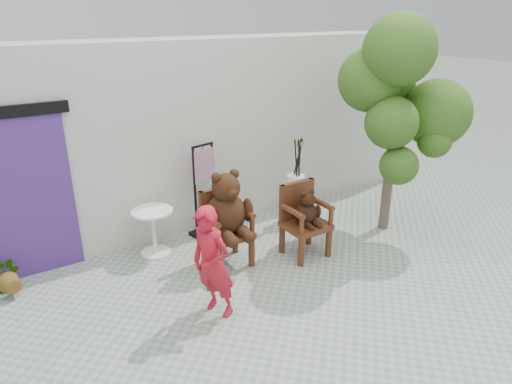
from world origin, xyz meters
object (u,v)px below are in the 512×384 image
display_stand (205,201)px  chair_big (226,213)px  chair_small (304,214)px  person (213,263)px  tree (399,88)px  stool_bucket (296,185)px  cafe_table (153,227)px

display_stand → chair_big: bearing=-110.7°
chair_small → person: (-1.83, -0.64, 0.09)m
person → tree: 3.84m
stool_bucket → chair_big: bearing=-159.1°
stool_bucket → display_stand: bearing=167.9°
chair_small → stool_bucket: (0.60, 0.99, 0.01)m
person → stool_bucket: bearing=101.1°
chair_big → cafe_table: (-0.77, 0.83, -0.34)m
chair_small → cafe_table: (-1.87, 1.17, -0.19)m
cafe_table → stool_bucket: size_ratio=0.48×
chair_big → person: bearing=-126.5°
chair_big → display_stand: display_stand is taller
person → tree: size_ratio=0.42×
chair_small → person: bearing=-160.7°
person → stool_bucket: 2.92m
tree → chair_small: bearing=176.1°
cafe_table → tree: 4.16m
cafe_table → display_stand: size_ratio=0.47×
display_stand → stool_bucket: size_ratio=1.04×
chair_big → display_stand: 1.01m
person → stool_bucket: size_ratio=0.98×
chair_big → stool_bucket: (1.70, 0.65, -0.14)m
stool_bucket → tree: 2.25m
cafe_table → stool_bucket: (2.47, -0.18, 0.20)m
display_stand → person: bearing=-126.1°
chair_small → cafe_table: size_ratio=1.52×
person → cafe_table: (-0.04, 1.81, -0.28)m
chair_small → person: 1.94m
cafe_table → stool_bucket: stool_bucket is taller
chair_big → stool_bucket: size_ratio=0.97×
tree → stool_bucket: bearing=132.7°
chair_small → chair_big: bearing=162.8°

